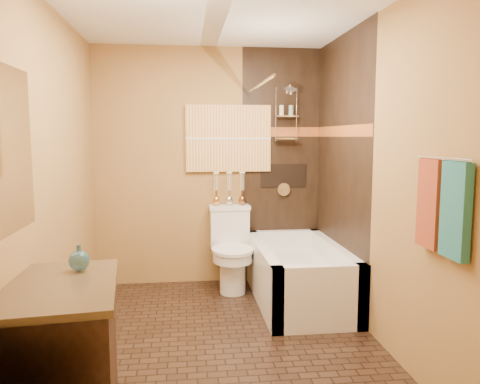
{
  "coord_description": "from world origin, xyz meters",
  "views": [
    {
      "loc": [
        -0.26,
        -3.48,
        1.57
      ],
      "look_at": [
        0.2,
        0.4,
        1.11
      ],
      "focal_mm": 35.0,
      "sensor_mm": 36.0,
      "label": 1
    }
  ],
  "objects": [
    {
      "name": "floor",
      "position": [
        0.0,
        0.0,
        0.0
      ],
      "size": [
        3.0,
        3.0,
        0.0
      ],
      "primitive_type": "plane",
      "color": "black",
      "rests_on": "ground"
    },
    {
      "name": "wall_left",
      "position": [
        -1.2,
        0.0,
        1.25
      ],
      "size": [
        0.02,
        3.0,
        2.5
      ],
      "primitive_type": "cube",
      "color": "#AB7942",
      "rests_on": "floor"
    },
    {
      "name": "wall_right",
      "position": [
        1.2,
        0.0,
        1.25
      ],
      "size": [
        0.02,
        3.0,
        2.5
      ],
      "primitive_type": "cube",
      "color": "#AB7942",
      "rests_on": "floor"
    },
    {
      "name": "wall_back",
      "position": [
        0.0,
        1.5,
        1.25
      ],
      "size": [
        2.4,
        0.02,
        2.5
      ],
      "primitive_type": "cube",
      "color": "#AB7942",
      "rests_on": "floor"
    },
    {
      "name": "wall_front",
      "position": [
        0.0,
        -1.5,
        1.25
      ],
      "size": [
        2.4,
        0.02,
        2.5
      ],
      "primitive_type": "cube",
      "color": "#AB7942",
      "rests_on": "floor"
    },
    {
      "name": "ceiling",
      "position": [
        0.0,
        0.0,
        2.5
      ],
      "size": [
        3.0,
        3.0,
        0.0
      ],
      "primitive_type": "plane",
      "color": "silver",
      "rests_on": "wall_back"
    },
    {
      "name": "alcove_tile_back",
      "position": [
        0.78,
        1.49,
        1.25
      ],
      "size": [
        0.85,
        0.01,
        2.5
      ],
      "primitive_type": "cube",
      "color": "black",
      "rests_on": "wall_back"
    },
    {
      "name": "alcove_tile_right",
      "position": [
        1.19,
        0.75,
        1.25
      ],
      "size": [
        0.01,
        1.5,
        2.5
      ],
      "primitive_type": "cube",
      "color": "black",
      "rests_on": "wall_right"
    },
    {
      "name": "mosaic_band_back",
      "position": [
        0.78,
        1.48,
        1.62
      ],
      "size": [
        0.85,
        0.01,
        0.1
      ],
      "primitive_type": "cube",
      "color": "#933B1A",
      "rests_on": "alcove_tile_back"
    },
    {
      "name": "mosaic_band_right",
      "position": [
        1.18,
        0.75,
        1.62
      ],
      "size": [
        0.01,
        1.5,
        0.1
      ],
      "primitive_type": "cube",
      "color": "#933B1A",
      "rests_on": "alcove_tile_right"
    },
    {
      "name": "alcove_niche",
      "position": [
        0.8,
        1.48,
        1.15
      ],
      "size": [
        0.5,
        0.01,
        0.25
      ],
      "primitive_type": "cube",
      "color": "black",
      "rests_on": "alcove_tile_back"
    },
    {
      "name": "shower_fixtures",
      "position": [
        0.8,
        1.38,
        1.67
      ],
      "size": [
        0.24,
        0.33,
        1.16
      ],
      "color": "silver",
      "rests_on": "floor"
    },
    {
      "name": "curtain_rod",
      "position": [
        0.4,
        0.75,
        2.02
      ],
      "size": [
        0.03,
        1.55,
        0.03
      ],
      "primitive_type": "cylinder",
      "rotation": [
        1.57,
        0.0,
        0.0
      ],
      "color": "silver",
      "rests_on": "wall_back"
    },
    {
      "name": "towel_bar",
      "position": [
        1.15,
        -1.05,
        1.45
      ],
      "size": [
        0.02,
        0.55,
        0.02
      ],
      "primitive_type": "cylinder",
      "rotation": [
        1.57,
        0.0,
        0.0
      ],
      "color": "silver",
      "rests_on": "wall_right"
    },
    {
      "name": "towel_teal",
      "position": [
        1.16,
        -1.18,
        1.18
      ],
      "size": [
        0.05,
        0.22,
        0.52
      ],
      "primitive_type": "cube",
      "color": "#216F70",
      "rests_on": "towel_bar"
    },
    {
      "name": "towel_rust",
      "position": [
        1.16,
        -0.92,
        1.18
      ],
      "size": [
        0.05,
        0.22,
        0.52
      ],
      "primitive_type": "cube",
      "color": "maroon",
      "rests_on": "towel_bar"
    },
    {
      "name": "sunset_painting",
      "position": [
        0.2,
        1.48,
        1.55
      ],
      "size": [
        0.9,
        0.04,
        0.7
      ],
      "primitive_type": "cube",
      "color": "orange",
      "rests_on": "wall_back"
    },
    {
      "name": "bathtub",
      "position": [
        0.8,
        0.75,
        0.22
      ],
      "size": [
        0.8,
        1.5,
        0.55
      ],
      "color": "white",
      "rests_on": "floor"
    },
    {
      "name": "toilet",
      "position": [
        0.2,
        1.2,
        0.43
      ],
      "size": [
        0.43,
        0.64,
        0.85
      ],
      "rotation": [
        0.0,
        0.0,
        0.03
      ],
      "color": "white",
      "rests_on": "floor"
    },
    {
      "name": "vanity",
      "position": [
        -0.92,
        -1.0,
        0.4
      ],
      "size": [
        0.65,
        0.96,
        0.8
      ],
      "rotation": [
        0.0,
        0.0,
        0.12
      ],
      "color": "black",
      "rests_on": "floor"
    },
    {
      "name": "teal_bottle",
      "position": [
        -0.87,
        -0.76,
        0.88
      ],
      "size": [
        0.12,
        0.12,
        0.19
      ],
      "primitive_type": null,
      "rotation": [
        0.0,
        0.0,
        0.04
      ],
      "color": "#225767",
      "rests_on": "vanity"
    },
    {
      "name": "bud_vases",
      "position": [
        0.2,
        1.39,
        1.03
      ],
      "size": [
        0.35,
        0.07,
        0.34
      ],
      "color": "gold",
      "rests_on": "toilet"
    }
  ]
}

